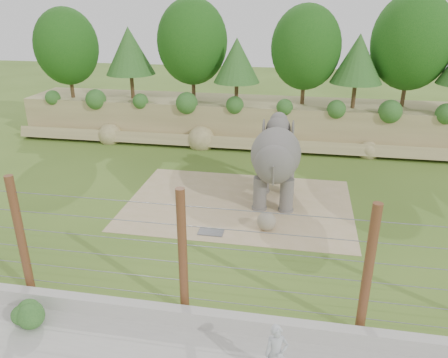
% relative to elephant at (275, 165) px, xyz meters
% --- Properties ---
extents(ground, '(90.00, 90.00, 0.00)m').
position_rel_elephant_xyz_m(ground, '(-2.02, -3.61, -1.78)').
color(ground, '#426020').
rests_on(ground, ground).
extents(back_embankment, '(30.00, 5.52, 8.77)m').
position_rel_elephant_xyz_m(back_embankment, '(-1.43, 9.07, 2.18)').
color(back_embankment, '#928354').
rests_on(back_embankment, ground).
extents(dirt_patch, '(10.00, 7.00, 0.02)m').
position_rel_elephant_xyz_m(dirt_patch, '(-1.52, -0.61, -1.77)').
color(dirt_patch, tan).
rests_on(dirt_patch, ground).
extents(drain_grate, '(1.00, 0.60, 0.03)m').
position_rel_elephant_xyz_m(drain_grate, '(-2.23, -3.38, -1.75)').
color(drain_grate, '#262628').
rests_on(drain_grate, dirt_patch).
extents(elephant, '(1.98, 4.44, 3.56)m').
position_rel_elephant_xyz_m(elephant, '(0.00, 0.00, 0.00)').
color(elephant, '#65615C').
rests_on(elephant, ground).
extents(stone_ball, '(0.76, 0.76, 0.76)m').
position_rel_elephant_xyz_m(stone_ball, '(-0.09, -2.78, -1.38)').
color(stone_ball, gray).
rests_on(stone_ball, dirt_patch).
extents(retaining_wall, '(26.00, 0.35, 0.50)m').
position_rel_elephant_xyz_m(retaining_wall, '(-2.02, -8.61, -1.53)').
color(retaining_wall, '#AEAAA2').
rests_on(retaining_wall, ground).
extents(barrier_fence, '(20.26, 0.26, 4.00)m').
position_rel_elephant_xyz_m(barrier_fence, '(-2.02, -8.11, 0.22)').
color(barrier_fence, '#552F1D').
rests_on(barrier_fence, ground).
extents(walkway_shrub, '(0.80, 0.80, 0.80)m').
position_rel_elephant_xyz_m(walkway_shrub, '(-6.30, -9.41, -1.37)').
color(walkway_shrub, '#2A5B24').
rests_on(walkway_shrub, walkway).
extents(zookeeper, '(0.65, 0.51, 1.57)m').
position_rel_elephant_xyz_m(zookeeper, '(0.78, -10.12, -0.98)').
color(zookeeper, '#A5AAAE').
rests_on(zookeeper, walkway).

